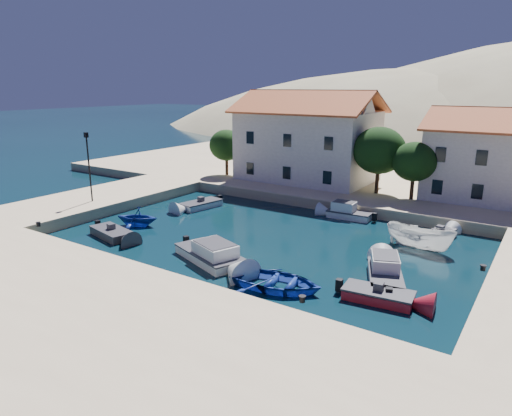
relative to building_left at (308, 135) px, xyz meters
The scene contains 19 objects.
ground 29.24m from the building_left, 77.91° to the right, with size 400.00×400.00×0.00m, color black.
quay_south 34.95m from the building_left, 79.99° to the right, with size 52.00×12.00×1.00m, color #CAB08A.
quay_west 22.86m from the building_left, 125.84° to the right, with size 8.00×20.00×1.00m, color #CAB08A.
quay_north 13.91m from the building_left, 51.34° to the left, with size 80.00×36.00×1.00m, color #CAB08A.
building_left is the anchor object (origin of this frame).
building_mid 18.04m from the building_left, ahead, with size 10.50×8.40×8.30m.
trees 10.87m from the building_left, 13.60° to the right, with size 37.30×5.30×6.45m.
lamppost 23.10m from the building_left, 119.90° to the right, with size 0.35×0.25×6.22m.
bollards 26.13m from the building_left, 69.97° to the right, with size 29.36×9.56×0.30m.
motorboat_grey_sw 24.86m from the building_left, 100.03° to the right, with size 4.26×2.58×1.25m.
cabin_cruiser_south 24.61m from the building_left, 77.79° to the right, with size 5.97×4.08×1.60m.
rowboat_south 27.70m from the building_left, 65.96° to the right, with size 3.78×5.29×1.10m, color navy.
motorboat_red_se 28.80m from the building_left, 54.56° to the right, with size 3.85×2.03×1.25m.
cabin_cruiser_east 26.36m from the building_left, 52.04° to the right, with size 3.47×4.95×1.60m.
boat_east 21.77m from the building_left, 40.01° to the right, with size 1.85×4.92×1.90m, color silver.
motorboat_white_ne 20.55m from the building_left, 31.95° to the right, with size 2.03×3.25×1.25m.
rowboat_west 22.10m from the building_left, 103.02° to the right, with size 2.94×3.41×1.80m, color navy.
motorboat_white_west 15.13m from the building_left, 107.29° to the right, with size 2.48×4.30×1.25m.
cabin_cruiser_north 13.80m from the building_left, 45.24° to the right, with size 3.85×1.76×1.60m.
Camera 1 is at (17.35, -17.27, 11.17)m, focal length 32.00 mm.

